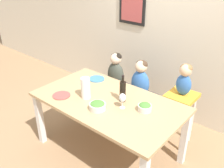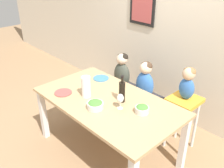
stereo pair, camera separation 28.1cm
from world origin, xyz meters
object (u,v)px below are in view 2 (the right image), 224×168
at_px(person_child_center, 145,80).
at_px(wine_bottle, 122,91).
at_px(person_baby_right, 188,81).
at_px(dinner_plate_back_left, 101,78).
at_px(chair_far_left, 122,91).
at_px(salad_bowl_large, 95,105).
at_px(dinner_plate_front_left, 63,93).
at_px(chair_right_highchair, 183,110).
at_px(person_child_left, 122,70).
at_px(paper_towel_roll, 86,87).
at_px(wine_glass_near, 120,99).
at_px(salad_bowl_small, 142,109).
at_px(chair_far_center, 144,102).

xyz_separation_m(person_child_center, wine_bottle, (0.18, -0.63, 0.14)).
xyz_separation_m(person_baby_right, dinner_plate_back_left, (-1.03, -0.41, -0.19)).
bearing_deg(chair_far_left, salad_bowl_large, -61.19).
height_order(person_child_center, dinner_plate_front_left, person_child_center).
distance_m(wine_bottle, dinner_plate_back_left, 0.65).
bearing_deg(chair_right_highchair, person_child_left, 179.94).
relative_size(paper_towel_roll, wine_glass_near, 1.43).
height_order(chair_far_left, dinner_plate_front_left, dinner_plate_front_left).
bearing_deg(person_baby_right, wine_glass_near, -114.79).
xyz_separation_m(paper_towel_roll, salad_bowl_small, (0.67, 0.21, -0.08)).
relative_size(person_child_center, paper_towel_roll, 2.08).
xyz_separation_m(person_child_left, wine_bottle, (0.61, -0.63, 0.14)).
bearing_deg(chair_right_highchair, salad_bowl_small, -101.42).
bearing_deg(chair_far_center, dinner_plate_front_left, -113.59).
xyz_separation_m(chair_right_highchair, dinner_plate_back_left, (-1.03, -0.41, 0.19)).
distance_m(person_child_left, person_baby_right, 1.06).
distance_m(chair_far_center, wine_bottle, 0.81).
distance_m(wine_glass_near, salad_bowl_small, 0.25).
bearing_deg(wine_bottle, dinner_plate_back_left, 160.40).
bearing_deg(salad_bowl_large, chair_right_highchair, 60.40).
bearing_deg(person_child_center, dinner_plate_front_left, -113.57).
relative_size(chair_far_left, wine_bottle, 1.50).
xyz_separation_m(chair_right_highchair, wine_glass_near, (-0.34, -0.74, 0.31)).
bearing_deg(wine_glass_near, chair_far_left, 133.36).
bearing_deg(person_child_left, dinner_plate_front_left, -90.29).
bearing_deg(person_child_left, dinner_plate_back_left, -88.63).
distance_m(chair_far_left, chair_far_center, 0.43).
xyz_separation_m(chair_far_left, chair_far_center, (0.43, 0.00, 0.00)).
bearing_deg(wine_bottle, salad_bowl_large, -107.62).
xyz_separation_m(chair_right_highchair, salad_bowl_small, (-0.13, -0.63, 0.23)).
xyz_separation_m(chair_right_highchair, paper_towel_roll, (-0.80, -0.84, 0.31)).
bearing_deg(salad_bowl_large, paper_towel_roll, 161.20).
height_order(person_child_left, salad_bowl_large, person_child_left).
bearing_deg(chair_far_left, chair_right_highchair, 0.00).
distance_m(chair_right_highchair, person_child_center, 0.64).
bearing_deg(wine_bottle, paper_towel_roll, -149.13).
relative_size(person_child_center, dinner_plate_front_left, 2.52).
relative_size(paper_towel_roll, salad_bowl_small, 1.69).
xyz_separation_m(chair_far_left, salad_bowl_large, (0.51, -0.93, 0.39)).
bearing_deg(paper_towel_roll, wine_glass_near, 12.57).
bearing_deg(chair_far_left, chair_far_center, 0.00).
distance_m(chair_far_center, salad_bowl_small, 0.89).
bearing_deg(person_child_center, person_child_left, 180.00).
xyz_separation_m(chair_far_center, chair_right_highchair, (0.61, 0.00, 0.16)).
bearing_deg(chair_far_center, salad_bowl_small, -52.62).
distance_m(wine_bottle, salad_bowl_small, 0.32).
height_order(chair_right_highchair, salad_bowl_small, salad_bowl_small).
bearing_deg(dinner_plate_front_left, chair_far_left, 89.71).
bearing_deg(salad_bowl_small, chair_right_highchair, 78.58).
xyz_separation_m(person_child_center, salad_bowl_large, (0.08, -0.93, 0.05)).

